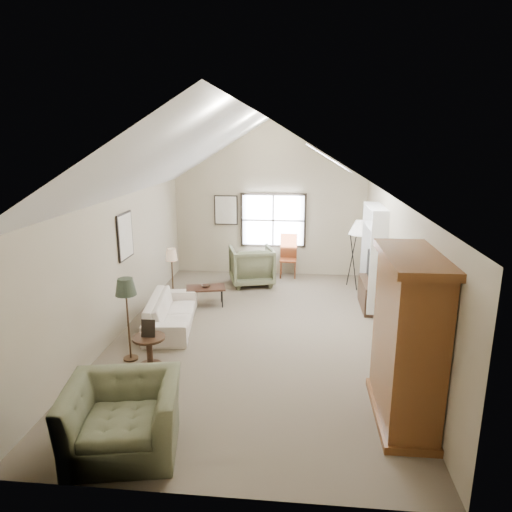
# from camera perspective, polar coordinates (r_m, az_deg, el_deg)

# --- Properties ---
(room_shell) EXTENTS (5.01, 8.01, 4.00)m
(room_shell) POSITION_cam_1_polar(r_m,az_deg,el_deg) (7.87, -0.29, 12.10)
(room_shell) COLOR #726651
(room_shell) RESTS_ON ground
(window) EXTENTS (1.72, 0.08, 1.42)m
(window) POSITION_cam_1_polar(r_m,az_deg,el_deg) (11.99, 2.16, 4.48)
(window) COLOR black
(window) RESTS_ON room_shell
(skylight) EXTENTS (0.80, 1.20, 0.52)m
(skylight) POSITION_cam_1_polar(r_m,az_deg,el_deg) (8.74, 9.05, 12.25)
(skylight) COLOR white
(skylight) RESTS_ON room_shell
(wall_art) EXTENTS (1.97, 3.71, 0.88)m
(wall_art) POSITION_cam_1_polar(r_m,az_deg,el_deg) (10.29, -9.65, 4.17)
(wall_art) COLOR black
(wall_art) RESTS_ON room_shell
(armoire) EXTENTS (0.60, 1.50, 2.20)m
(armoire) POSITION_cam_1_polar(r_m,az_deg,el_deg) (6.10, 18.36, -9.85)
(armoire) COLOR brown
(armoire) RESTS_ON ground
(tv_alcove) EXTENTS (0.32, 1.30, 2.10)m
(tv_alcove) POSITION_cam_1_polar(r_m,az_deg,el_deg) (9.84, 14.40, 0.00)
(tv_alcove) COLOR white
(tv_alcove) RESTS_ON ground
(media_console) EXTENTS (0.34, 1.18, 0.60)m
(media_console) POSITION_cam_1_polar(r_m,az_deg,el_deg) (10.08, 13.98, -4.68)
(media_console) COLOR #382316
(media_console) RESTS_ON ground
(tv_panel) EXTENTS (0.05, 0.90, 0.55)m
(tv_panel) POSITION_cam_1_polar(r_m,az_deg,el_deg) (9.89, 14.20, -1.29)
(tv_panel) COLOR black
(tv_panel) RESTS_ON media_console
(sofa) EXTENTS (1.07, 2.13, 0.60)m
(sofa) POSITION_cam_1_polar(r_m,az_deg,el_deg) (8.99, -10.54, -6.87)
(sofa) COLOR silver
(sofa) RESTS_ON ground
(armchair_near) EXTENTS (1.46, 1.33, 0.83)m
(armchair_near) POSITION_cam_1_polar(r_m,az_deg,el_deg) (5.79, -16.27, -18.80)
(armchair_near) COLOR #5D6244
(armchair_near) RESTS_ON ground
(armchair_far) EXTENTS (1.26, 1.28, 0.95)m
(armchair_far) POSITION_cam_1_polar(r_m,az_deg,el_deg) (11.29, -0.56, -1.23)
(armchair_far) COLOR #646546
(armchair_far) RESTS_ON ground
(coffee_table) EXTENTS (0.92, 0.64, 0.42)m
(coffee_table) POSITION_cam_1_polar(r_m,az_deg,el_deg) (9.99, -6.28, -5.03)
(coffee_table) COLOR #3A2017
(coffee_table) RESTS_ON ground
(bowl) EXTENTS (0.24, 0.24, 0.05)m
(bowl) POSITION_cam_1_polar(r_m,az_deg,el_deg) (9.91, -6.32, -3.74)
(bowl) COLOR #3B2518
(bowl) RESTS_ON coffee_table
(side_table) EXTENTS (0.58, 0.58, 0.51)m
(side_table) POSITION_cam_1_polar(r_m,az_deg,el_deg) (7.59, -13.15, -11.55)
(side_table) COLOR #372316
(side_table) RESTS_ON ground
(side_chair) EXTENTS (0.43, 0.43, 1.11)m
(side_chair) POSITION_cam_1_polar(r_m,az_deg,el_deg) (11.91, 4.05, -0.02)
(side_chair) COLOR brown
(side_chair) RESTS_ON ground
(tripod_lamp) EXTENTS (0.65, 0.65, 1.69)m
(tripod_lamp) POSITION_cam_1_polar(r_m,az_deg,el_deg) (11.21, 12.59, 0.26)
(tripod_lamp) COLOR white
(tripod_lamp) RESTS_ON ground
(dark_lamp) EXTENTS (0.38, 0.38, 1.42)m
(dark_lamp) POSITION_cam_1_polar(r_m,az_deg,el_deg) (7.71, -15.71, -7.59)
(dark_lamp) COLOR #252D1F
(dark_lamp) RESTS_ON ground
(tan_lamp) EXTENTS (0.29, 0.29, 1.28)m
(tan_lamp) POSITION_cam_1_polar(r_m,az_deg,el_deg) (10.05, -10.40, -2.50)
(tan_lamp) COLOR tan
(tan_lamp) RESTS_ON ground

